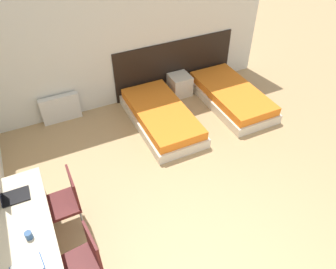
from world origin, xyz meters
name	(u,v)px	position (x,y,z in m)	size (l,w,h in m)	color
wall_back	(122,39)	(0.00, 4.35, 1.35)	(6.12, 0.05, 2.70)	silver
headboard_panel	(175,66)	(1.09, 4.32, 0.55)	(2.67, 0.03, 1.10)	black
bed_near_window	(161,117)	(0.30, 3.29, 0.17)	(0.99, 1.98, 0.35)	beige
bed_near_door	(231,96)	(1.88, 3.29, 0.17)	(0.99, 1.98, 0.35)	beige
nightstand	(180,85)	(1.09, 4.07, 0.22)	(0.42, 0.43, 0.44)	beige
radiator	(61,109)	(-1.38, 4.23, 0.27)	(0.72, 0.12, 0.54)	silver
desk	(29,241)	(-2.26, 1.34, 0.60)	(0.60, 1.92, 0.77)	beige
chair_near_laptop	(65,200)	(-1.77, 1.82, 0.52)	(0.46, 0.46, 0.93)	#511919
chair_near_notebook	(83,261)	(-1.77, 0.88, 0.52)	(0.50, 0.50, 0.93)	#511919
laptop	(10,195)	(-2.34, 1.91, 0.84)	(0.33, 0.24, 0.33)	black
open_notebook	(27,268)	(-2.30, 0.90, 0.78)	(0.34, 0.24, 0.02)	#1E4793
mug	(29,235)	(-2.22, 1.25, 0.82)	(0.08, 0.08, 0.09)	#2D5184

